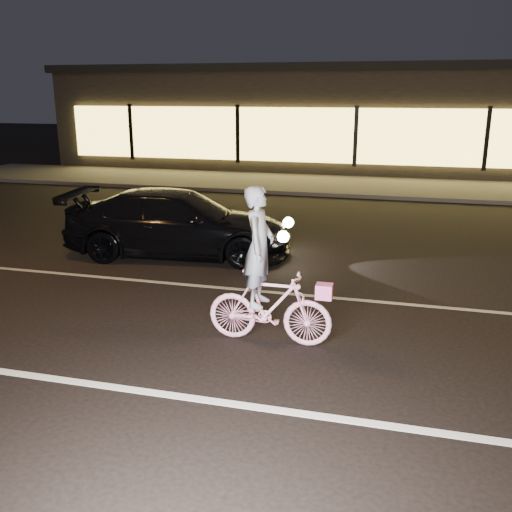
# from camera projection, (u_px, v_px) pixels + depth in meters

# --- Properties ---
(ground) EXTENTS (90.00, 90.00, 0.00)m
(ground) POSITION_uv_depth(u_px,v_px,m) (246.00, 343.00, 7.50)
(ground) COLOR black
(ground) RESTS_ON ground
(lane_stripe_near) EXTENTS (60.00, 0.12, 0.01)m
(lane_stripe_near) POSITION_uv_depth(u_px,v_px,m) (208.00, 400.00, 6.11)
(lane_stripe_near) COLOR silver
(lane_stripe_near) RESTS_ON ground
(lane_stripe_far) EXTENTS (60.00, 0.10, 0.01)m
(lane_stripe_far) POSITION_uv_depth(u_px,v_px,m) (279.00, 293.00, 9.36)
(lane_stripe_far) COLOR gray
(lane_stripe_far) RESTS_ON ground
(sidewalk) EXTENTS (30.00, 4.00, 0.12)m
(sidewalk) POSITION_uv_depth(u_px,v_px,m) (349.00, 186.00, 19.55)
(sidewalk) COLOR #383533
(sidewalk) RESTS_ON ground
(storefront) EXTENTS (25.40, 8.42, 4.20)m
(storefront) POSITION_uv_depth(u_px,v_px,m) (365.00, 116.00, 24.51)
(storefront) COLOR black
(storefront) RESTS_ON ground
(cyclist) EXTENTS (1.65, 0.57, 2.07)m
(cyclist) POSITION_uv_depth(u_px,v_px,m) (267.00, 289.00, 7.35)
(cyclist) COLOR #FC4893
(cyclist) RESTS_ON ground
(sedan) EXTENTS (4.69, 2.37, 1.30)m
(sedan) POSITION_uv_depth(u_px,v_px,m) (179.00, 223.00, 11.38)
(sedan) COLOR black
(sedan) RESTS_ON ground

